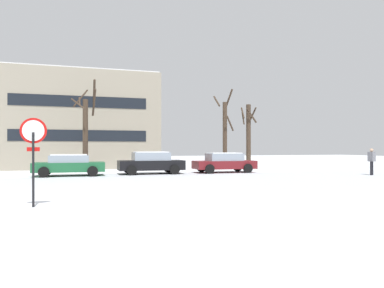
% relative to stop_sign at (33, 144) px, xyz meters
% --- Properties ---
extents(ground_plane, '(120.00, 120.00, 0.00)m').
position_rel_stop_sign_xyz_m(ground_plane, '(2.33, 2.48, -1.86)').
color(ground_plane, white).
extents(road_surface, '(80.00, 9.94, 0.00)m').
position_rel_stop_sign_xyz_m(road_surface, '(2.33, 6.46, -1.86)').
color(road_surface, silver).
rests_on(road_surface, ground).
extents(stop_sign, '(0.76, 0.18, 2.65)m').
position_rel_stop_sign_xyz_m(stop_sign, '(0.00, 0.00, 0.00)').
color(stop_sign, black).
rests_on(stop_sign, ground).
extents(parked_car_green, '(4.28, 2.12, 1.34)m').
position_rel_stop_sign_xyz_m(parked_car_green, '(0.78, 12.38, -1.16)').
color(parked_car_green, '#1E6038').
rests_on(parked_car_green, ground).
extents(parked_car_black, '(4.34, 2.14, 1.49)m').
position_rel_stop_sign_xyz_m(parked_car_black, '(5.98, 12.62, -1.10)').
color(parked_car_black, black).
rests_on(parked_car_black, ground).
extents(parked_car_maroon, '(4.35, 2.02, 1.40)m').
position_rel_stop_sign_xyz_m(parked_car_maroon, '(11.19, 12.39, -1.14)').
color(parked_car_maroon, maroon).
rests_on(parked_car_maroon, ground).
extents(pedestrian_crossing, '(0.41, 0.43, 1.71)m').
position_rel_stop_sign_xyz_m(pedestrian_crossing, '(19.30, 7.35, -0.86)').
color(pedestrian_crossing, black).
rests_on(pedestrian_crossing, ground).
extents(tree_far_mid, '(1.58, 1.55, 6.56)m').
position_rel_stop_sign_xyz_m(tree_far_mid, '(12.82, 16.21, 1.17)').
color(tree_far_mid, '#423326').
rests_on(tree_far_mid, ground).
extents(tree_far_left, '(1.76, 1.90, 6.63)m').
position_rel_stop_sign_xyz_m(tree_far_left, '(1.86, 15.84, 1.24)').
color(tree_far_left, '#423326').
rests_on(tree_far_left, ground).
extents(tree_far_right, '(1.26, 1.23, 5.37)m').
position_rel_stop_sign_xyz_m(tree_far_right, '(14.96, 16.25, 1.01)').
color(tree_far_right, '#423326').
rests_on(tree_far_right, ground).
extents(building_far_left, '(13.19, 10.89, 8.25)m').
position_rel_stop_sign_xyz_m(building_far_left, '(1.50, 24.32, 2.26)').
color(building_far_left, '#9E937F').
rests_on(building_far_left, ground).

